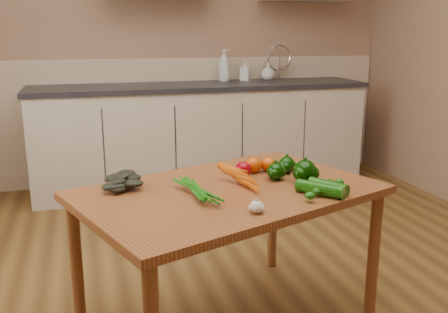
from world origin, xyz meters
TOP-DOWN VIEW (x-y plane):
  - room at (0.00, 0.17)m, footprint 4.04×5.04m
  - counter_run at (0.21, 2.19)m, footprint 2.84×0.64m
  - table at (-0.19, 0.02)m, footprint 1.46×1.19m
  - soap_bottle_a at (0.45, 2.35)m, footprint 0.15×0.15m
  - soap_bottle_b at (0.65, 2.35)m, footprint 0.11×0.11m
  - soap_bottle_c at (0.87, 2.34)m, footprint 0.15×0.15m
  - carrot_bunch at (-0.20, 0.02)m, footprint 0.28×0.25m
  - leafy_greens at (-0.65, 0.15)m, footprint 0.18×0.16m
  - garlic_bulb at (-0.17, -0.29)m, footprint 0.06×0.06m
  - pepper_a at (0.05, 0.09)m, footprint 0.08×0.08m
  - pepper_b at (0.15, 0.18)m, footprint 0.08×0.08m
  - pepper_c at (0.16, 0.01)m, footprint 0.10×0.10m
  - tomato_a at (-0.07, 0.18)m, footprint 0.08×0.08m
  - tomato_b at (-0.00, 0.24)m, footprint 0.08×0.08m
  - tomato_c at (0.07, 0.24)m, footprint 0.07×0.07m
  - zucchini_a at (0.20, -0.14)m, footprint 0.13×0.18m
  - zucchini_b at (0.15, -0.17)m, footprint 0.18×0.19m

SIDE VIEW (x-z plane):
  - counter_run at x=0.21m, z-range -0.11..1.03m
  - table at x=-0.19m, z-range 0.26..0.93m
  - garlic_bulb at x=-0.17m, z-range 0.67..0.72m
  - zucchini_a at x=0.20m, z-range 0.67..0.72m
  - zucchini_b at x=0.15m, z-range 0.67..0.73m
  - carrot_bunch at x=-0.20m, z-range 0.67..0.73m
  - tomato_c at x=0.07m, z-range 0.67..0.74m
  - tomato_a at x=-0.07m, z-range 0.67..0.74m
  - tomato_b at x=0.00m, z-range 0.67..0.75m
  - pepper_a at x=0.05m, z-range 0.67..0.75m
  - pepper_b at x=0.15m, z-range 0.67..0.75m
  - leafy_greens at x=-0.65m, z-range 0.67..0.76m
  - pepper_c at x=0.16m, z-range 0.67..0.78m
  - soap_bottle_c at x=0.87m, z-range 0.90..1.05m
  - soap_bottle_b at x=0.65m, z-range 0.90..1.08m
  - soap_bottle_a at x=0.45m, z-range 0.90..1.18m
  - room at x=0.00m, z-range -0.07..2.57m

